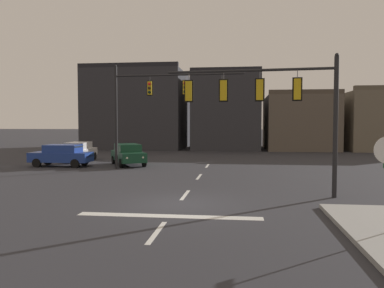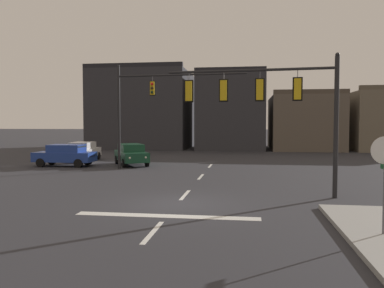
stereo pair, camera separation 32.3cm
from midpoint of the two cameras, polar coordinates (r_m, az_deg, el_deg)
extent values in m
plane|color=#2B2B30|center=(15.55, -2.64, -8.78)|extent=(400.00, 400.00, 0.00)
cube|color=silver|center=(13.63, -4.06, -10.45)|extent=(6.40, 0.50, 0.01)
cube|color=silver|center=(11.74, -5.98, -12.68)|extent=(0.16, 2.40, 0.01)
cube|color=silver|center=(17.49, -1.54, -7.44)|extent=(0.16, 2.40, 0.01)
cube|color=silver|center=(23.37, 0.64, -4.79)|extent=(0.16, 2.40, 0.01)
cube|color=silver|center=(29.29, 1.93, -3.21)|extent=(0.16, 2.40, 0.01)
cylinder|color=black|center=(17.64, 19.73, 2.27)|extent=(0.20, 0.20, 6.01)
cylinder|color=black|center=(17.69, 7.79, 10.58)|extent=(7.33, 0.77, 0.12)
sphere|color=black|center=(17.87, 19.91, 12.11)|extent=(0.18, 0.18, 0.18)
cylinder|color=#56565B|center=(17.62, 14.63, 9.77)|extent=(0.03, 0.03, 0.35)
cube|color=gold|center=(17.56, 14.60, 7.75)|extent=(0.32, 0.27, 0.90)
sphere|color=red|center=(17.71, 14.60, 8.62)|extent=(0.20, 0.20, 0.20)
sphere|color=#2D2314|center=(17.69, 14.58, 7.71)|extent=(0.20, 0.20, 0.20)
sphere|color=black|center=(17.67, 14.57, 6.80)|extent=(0.20, 0.20, 0.20)
cube|color=black|center=(17.54, 14.61, 7.75)|extent=(0.42, 0.07, 1.02)
cylinder|color=#56565B|center=(17.63, 9.36, 9.83)|extent=(0.03, 0.03, 0.35)
cube|color=gold|center=(17.56, 9.34, 7.80)|extent=(0.32, 0.27, 0.90)
sphere|color=red|center=(17.72, 9.37, 8.67)|extent=(0.20, 0.20, 0.20)
sphere|color=#2D2314|center=(17.69, 9.36, 7.77)|extent=(0.20, 0.20, 0.20)
sphere|color=black|center=(17.67, 9.35, 6.86)|extent=(0.20, 0.20, 0.20)
cube|color=black|center=(17.54, 9.34, 7.81)|extent=(0.42, 0.07, 1.02)
cylinder|color=#56565B|center=(17.77, 4.13, 9.80)|extent=(0.03, 0.03, 0.35)
cube|color=gold|center=(17.71, 4.12, 7.79)|extent=(0.32, 0.27, 0.90)
sphere|color=red|center=(17.86, 4.18, 8.66)|extent=(0.20, 0.20, 0.20)
sphere|color=#2D2314|center=(17.84, 4.18, 7.76)|extent=(0.20, 0.20, 0.20)
sphere|color=black|center=(17.82, 4.18, 6.86)|extent=(0.20, 0.20, 0.20)
cube|color=black|center=(17.69, 4.11, 7.80)|extent=(0.42, 0.07, 1.02)
cylinder|color=#56565B|center=(18.06, -0.97, 9.70)|extent=(0.03, 0.03, 0.35)
cube|color=gold|center=(18.00, -0.97, 7.72)|extent=(0.32, 0.27, 0.90)
sphere|color=red|center=(18.15, -0.88, 8.57)|extent=(0.20, 0.20, 0.20)
sphere|color=#2D2314|center=(18.13, -0.87, 7.69)|extent=(0.20, 0.20, 0.20)
sphere|color=black|center=(18.11, -0.87, 6.80)|extent=(0.20, 0.20, 0.20)
cube|color=black|center=(17.98, -0.98, 7.73)|extent=(0.42, 0.07, 1.02)
cylinder|color=black|center=(27.77, -11.36, 3.73)|extent=(0.20, 0.20, 7.10)
cylinder|color=black|center=(26.63, -2.39, 10.06)|extent=(8.87, 0.68, 0.12)
sphere|color=black|center=(28.05, -11.44, 11.10)|extent=(0.18, 0.18, 0.18)
cylinder|color=#56565B|center=(27.11, -6.51, 9.42)|extent=(0.03, 0.03, 0.35)
cube|color=gold|center=(27.05, -6.50, 8.10)|extent=(0.31, 0.26, 0.90)
sphere|color=red|center=(26.95, -6.59, 8.72)|extent=(0.20, 0.20, 0.20)
sphere|color=#2D2314|center=(26.93, -6.59, 8.13)|extent=(0.20, 0.20, 0.20)
sphere|color=black|center=(26.90, -6.58, 7.53)|extent=(0.20, 0.20, 0.20)
cube|color=black|center=(27.07, -6.49, 8.10)|extent=(0.42, 0.06, 1.02)
cylinder|color=#56565B|center=(26.50, -1.34, 9.59)|extent=(0.03, 0.03, 0.35)
cube|color=gold|center=(26.44, -1.34, 8.24)|extent=(0.31, 0.26, 0.90)
sphere|color=red|center=(26.34, -1.40, 8.88)|extent=(0.20, 0.20, 0.20)
sphere|color=#2D2314|center=(26.31, -1.39, 8.27)|extent=(0.20, 0.20, 0.20)
sphere|color=black|center=(26.29, -1.39, 7.66)|extent=(0.20, 0.20, 0.20)
cube|color=black|center=(26.46, -1.33, 8.24)|extent=(0.42, 0.06, 1.02)
cylinder|color=#56565B|center=(26.11, 4.04, 9.68)|extent=(0.03, 0.03, 0.35)
cube|color=gold|center=(26.04, 4.04, 8.32)|extent=(0.31, 0.26, 0.90)
sphere|color=red|center=(25.94, 4.01, 8.96)|extent=(0.20, 0.20, 0.20)
sphere|color=#2D2314|center=(25.91, 4.00, 8.34)|extent=(0.20, 0.20, 0.20)
sphere|color=black|center=(25.89, 4.00, 7.72)|extent=(0.20, 0.20, 0.20)
cube|color=black|center=(26.06, 4.04, 8.31)|extent=(0.42, 0.06, 1.02)
cube|color=navy|center=(30.55, -18.87, -1.80)|extent=(4.40, 1.80, 0.70)
cube|color=navy|center=(30.44, -18.63, -0.63)|extent=(2.47, 1.60, 0.56)
cube|color=#2D3842|center=(30.77, -19.92, -0.65)|extent=(0.25, 1.52, 0.47)
cube|color=#2D3842|center=(29.95, -16.61, -0.69)|extent=(0.22, 1.52, 0.46)
cylinder|color=black|center=(30.49, -22.01, -2.59)|extent=(0.64, 0.22, 0.64)
cylinder|color=black|center=(31.98, -20.54, -2.31)|extent=(0.64, 0.22, 0.64)
cylinder|color=black|center=(29.20, -17.01, -2.74)|extent=(0.64, 0.22, 0.64)
cylinder|color=black|center=(30.76, -15.73, -2.43)|extent=(0.64, 0.22, 0.64)
sphere|color=silver|center=(31.05, -22.96, -1.71)|extent=(0.16, 0.16, 0.16)
sphere|color=silver|center=(32.05, -21.93, -1.55)|extent=(0.16, 0.16, 0.16)
cube|color=maroon|center=(29.66, -15.07, -1.73)|extent=(0.04, 1.37, 0.12)
cube|color=silver|center=(34.40, -16.39, -1.24)|extent=(2.12, 4.52, 0.70)
cube|color=silver|center=(34.21, -16.49, -0.21)|extent=(1.78, 2.58, 0.56)
cube|color=#2D3842|center=(34.94, -16.08, -0.17)|extent=(1.53, 0.36, 0.47)
cube|color=#2D3842|center=(33.11, -17.16, -0.36)|extent=(1.53, 0.33, 0.46)
cylinder|color=black|center=(36.07, -16.91, -1.66)|extent=(0.27, 0.65, 0.64)
cylinder|color=black|center=(35.54, -14.33, -1.69)|extent=(0.27, 0.65, 0.64)
cylinder|color=black|center=(33.36, -18.58, -2.06)|extent=(0.27, 0.65, 0.64)
cylinder|color=black|center=(32.78, -15.81, -2.10)|extent=(0.27, 0.65, 0.64)
sphere|color=silver|center=(36.64, -16.13, -0.91)|extent=(0.16, 0.16, 0.16)
sphere|color=silver|center=(36.28, -14.41, -0.92)|extent=(0.16, 0.16, 0.16)
cube|color=maroon|center=(32.34, -17.66, -1.38)|extent=(1.37, 0.14, 0.12)
cube|color=#143D28|center=(30.09, -9.60, -1.75)|extent=(3.70, 4.72, 0.70)
cube|color=#143D28|center=(30.19, -9.67, -0.54)|extent=(2.59, 2.93, 0.56)
cube|color=#2D3842|center=(29.45, -9.36, -0.66)|extent=(1.45, 0.95, 0.47)
cube|color=#2D3842|center=(31.33, -10.13, -0.45)|extent=(1.44, 0.93, 0.46)
cylinder|color=black|center=(28.92, -7.33, -2.68)|extent=(0.50, 0.67, 0.64)
cylinder|color=black|center=(28.54, -10.64, -2.79)|extent=(0.50, 0.67, 0.64)
cylinder|color=black|center=(31.72, -8.66, -2.19)|extent=(0.50, 0.67, 0.64)
cylinder|color=black|center=(31.38, -11.68, -2.28)|extent=(0.50, 0.67, 0.64)
sphere|color=silver|center=(28.11, -7.50, -1.97)|extent=(0.16, 0.16, 0.16)
sphere|color=silver|center=(27.84, -9.80, -2.03)|extent=(0.16, 0.16, 0.16)
cube|color=maroon|center=(32.21, -10.44, -1.31)|extent=(1.22, 0.70, 0.12)
cube|color=#2D2D33|center=(52.20, -7.71, 4.84)|extent=(11.97, 12.31, 9.74)
cube|color=black|center=(47.03, -9.59, 11.30)|extent=(11.97, 0.60, 0.50)
cube|color=#2D2D33|center=(49.05, 4.90, 4.56)|extent=(8.11, 9.34, 9.04)
cube|color=black|center=(45.08, 4.72, 10.79)|extent=(8.11, 0.60, 0.50)
cube|color=brown|center=(50.58, 15.07, 2.95)|extent=(8.10, 11.49, 6.44)
cube|color=#493F35|center=(45.33, 16.11, 7.33)|extent=(8.10, 0.60, 0.50)
camera|label=1|loc=(0.16, -90.53, -0.03)|focal=36.53mm
camera|label=2|loc=(0.16, 89.47, 0.03)|focal=36.53mm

